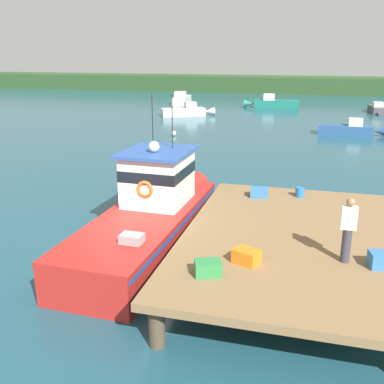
% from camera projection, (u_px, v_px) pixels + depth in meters
% --- Properties ---
extents(ground_plane, '(200.00, 200.00, 0.00)m').
position_uv_depth(ground_plane, '(134.00, 254.00, 13.99)').
color(ground_plane, '#1E4C5B').
extents(dock, '(6.00, 9.00, 1.20)m').
position_uv_depth(dock, '(293.00, 239.00, 12.47)').
color(dock, '#4C3D2D').
rests_on(dock, ground).
extents(main_fishing_boat, '(2.81, 9.86, 4.80)m').
position_uv_depth(main_fishing_boat, '(152.00, 214.00, 14.61)').
color(main_fishing_boat, red).
rests_on(main_fishing_boat, ground).
extents(crate_stack_mid_dock, '(0.72, 0.63, 0.35)m').
position_uv_depth(crate_stack_mid_dock, '(246.00, 256.00, 10.72)').
color(crate_stack_mid_dock, orange).
rests_on(crate_stack_mid_dock, dock).
extents(crate_stack_near_edge, '(0.68, 0.55, 0.37)m').
position_uv_depth(crate_stack_near_edge, '(383.00, 260.00, 10.50)').
color(crate_stack_near_edge, '#3370B2').
rests_on(crate_stack_near_edge, dock).
extents(crate_single_far, '(0.64, 0.49, 0.33)m').
position_uv_depth(crate_single_far, '(259.00, 192.00, 15.64)').
color(crate_single_far, '#3370B2').
rests_on(crate_single_far, dock).
extents(crate_single_by_cleat, '(0.72, 0.62, 0.33)m').
position_uv_depth(crate_single_by_cleat, '(208.00, 268.00, 10.16)').
color(crate_single_by_cleat, '#2D8442').
rests_on(crate_single_by_cleat, dock).
extents(bait_bucket, '(0.32, 0.32, 0.34)m').
position_uv_depth(bait_bucket, '(300.00, 192.00, 15.66)').
color(bait_bucket, '#2866B2').
rests_on(bait_bucket, dock).
extents(deckhand_by_the_boat, '(0.36, 0.22, 1.63)m').
position_uv_depth(deckhand_by_the_boat, '(348.00, 229.00, 10.59)').
color(deckhand_by_the_boat, '#383842').
rests_on(deckhand_by_the_boat, dock).
extents(moored_boat_far_right, '(6.21, 1.90, 1.56)m').
position_uv_depth(moored_boat_far_right, '(273.00, 103.00, 50.65)').
color(moored_boat_far_right, '#196B5B').
rests_on(moored_boat_far_right, ground).
extents(moored_boat_outer_mooring, '(1.40, 4.64, 1.17)m').
position_uv_depth(moored_boat_outer_mooring, '(377.00, 109.00, 46.54)').
color(moored_boat_outer_mooring, '#4C4C51').
rests_on(moored_boat_outer_mooring, ground).
extents(moored_boat_mid_harbor, '(5.22, 3.53, 1.37)m').
position_uv_depth(moored_boat_mid_harbor, '(187.00, 111.00, 44.29)').
color(moored_boat_mid_harbor, silver).
rests_on(moored_boat_mid_harbor, ground).
extents(moored_boat_far_left, '(5.04, 1.43, 1.27)m').
position_uv_depth(moored_boat_far_left, '(350.00, 129.00, 34.10)').
color(moored_boat_far_left, '#285184').
rests_on(moored_boat_far_left, ground).
extents(moored_boat_near_channel, '(2.08, 6.31, 1.58)m').
position_uv_depth(moored_boat_near_channel, '(181.00, 100.00, 54.13)').
color(moored_boat_near_channel, silver).
rests_on(moored_boat_near_channel, ground).
extents(mooring_buoy_inshore, '(0.37, 0.37, 0.37)m').
position_uv_depth(mooring_buoy_inshore, '(174.00, 133.00, 33.81)').
color(mooring_buoy_inshore, silver).
rests_on(mooring_buoy_inshore, ground).
extents(far_shoreline, '(120.00, 8.00, 2.40)m').
position_uv_depth(far_shoreline, '(282.00, 84.00, 70.73)').
color(far_shoreline, '#284723').
rests_on(far_shoreline, ground).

